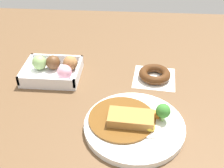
% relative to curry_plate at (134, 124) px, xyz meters
% --- Properties ---
extents(ground_plane, '(1.60, 1.60, 0.00)m').
position_rel_curry_plate_xyz_m(ground_plane, '(0.13, -0.05, -0.01)').
color(ground_plane, brown).
extents(curry_plate, '(0.27, 0.27, 0.07)m').
position_rel_curry_plate_xyz_m(curry_plate, '(0.00, 0.00, 0.00)').
color(curry_plate, white).
rests_on(curry_plate, ground_plane).
extents(donut_box, '(0.19, 0.16, 0.06)m').
position_rel_curry_plate_xyz_m(donut_box, '(0.27, -0.24, 0.01)').
color(donut_box, white).
rests_on(donut_box, ground_plane).
extents(chocolate_ring_donut, '(0.15, 0.15, 0.03)m').
position_rel_curry_plate_xyz_m(chocolate_ring_donut, '(-0.07, -0.24, -0.00)').
color(chocolate_ring_donut, white).
rests_on(chocolate_ring_donut, ground_plane).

